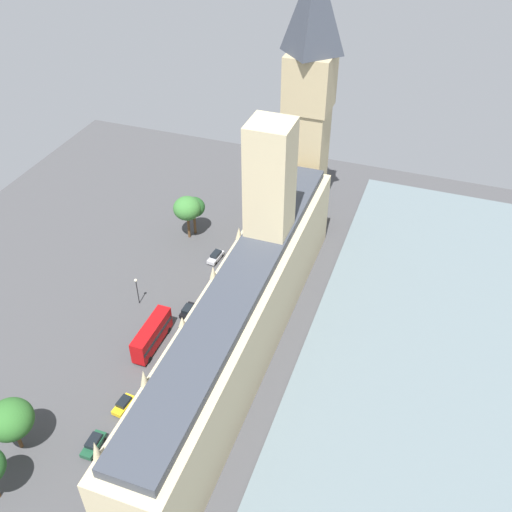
% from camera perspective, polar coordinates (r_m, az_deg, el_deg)
% --- Properties ---
extents(ground_plane, '(144.94, 144.94, 0.00)m').
position_cam_1_polar(ground_plane, '(101.88, -2.38, -9.32)').
color(ground_plane, '#424244').
extents(river_thames, '(35.67, 130.45, 0.25)m').
position_cam_1_polar(river_thames, '(98.13, 14.10, -13.23)').
color(river_thames, slate).
rests_on(river_thames, ground).
extents(parliament_building, '(10.33, 74.94, 37.02)m').
position_cam_1_polar(parliament_building, '(95.51, -1.05, -4.97)').
color(parliament_building, '#CCBA8E').
rests_on(parliament_building, ground).
extents(clock_tower, '(9.24, 9.24, 55.86)m').
position_cam_1_polar(clock_tower, '(119.54, 5.21, 15.27)').
color(clock_tower, tan).
rests_on(clock_tower, ground).
extents(car_silver_trailing, '(2.14, 4.67, 1.74)m').
position_cam_1_polar(car_silver_trailing, '(120.22, -3.97, -0.04)').
color(car_silver_trailing, '#B7B7BC').
rests_on(car_silver_trailing, ground).
extents(car_black_opposite_hall, '(1.98, 4.08, 1.74)m').
position_cam_1_polar(car_black_opposite_hall, '(108.44, -6.67, -5.31)').
color(car_black_opposite_hall, black).
rests_on(car_black_opposite_hall, ground).
extents(double_decker_bus_near_tower, '(2.69, 10.51, 4.75)m').
position_cam_1_polar(double_decker_bus_near_tower, '(102.45, -10.17, -7.59)').
color(double_decker_bus_near_tower, '#B20C0F').
rests_on(double_decker_bus_near_tower, ground).
extents(car_yellow_cab_under_trees, '(2.18, 4.21, 1.74)m').
position_cam_1_polar(car_yellow_cab_under_trees, '(95.69, -12.84, -14.00)').
color(car_yellow_cab_under_trees, gold).
rests_on(car_yellow_cab_under_trees, ground).
extents(car_dark_green_kerbside, '(1.98, 4.58, 1.74)m').
position_cam_1_polar(car_dark_green_kerbside, '(92.44, -15.64, -17.31)').
color(car_dark_green_kerbside, '#19472D').
rests_on(car_dark_green_kerbside, ground).
extents(pedestrian_midblock, '(0.66, 0.69, 1.66)m').
position_cam_1_polar(pedestrian_midblock, '(106.95, -3.77, -5.94)').
color(pedestrian_midblock, gray).
rests_on(pedestrian_midblock, ground).
extents(plane_tree_leading, '(4.94, 4.94, 8.87)m').
position_cam_1_polar(plane_tree_leading, '(124.99, -6.15, 4.76)').
color(plane_tree_leading, brown).
rests_on(plane_tree_leading, ground).
extents(plane_tree_by_river_gate, '(6.57, 6.57, 9.24)m').
position_cam_1_polar(plane_tree_by_river_gate, '(91.66, -22.93, -14.56)').
color(plane_tree_by_river_gate, brown).
rests_on(plane_tree_by_river_gate, ground).
extents(plane_tree_far_end, '(5.82, 5.82, 9.91)m').
position_cam_1_polar(plane_tree_far_end, '(123.54, -6.77, 4.65)').
color(plane_tree_far_end, brown).
rests_on(plane_tree_far_end, ground).
extents(street_lamp_slot_10, '(0.56, 0.56, 5.93)m').
position_cam_1_polar(street_lamp_slot_10, '(109.92, -11.62, -2.94)').
color(street_lamp_slot_10, black).
rests_on(street_lamp_slot_10, ground).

